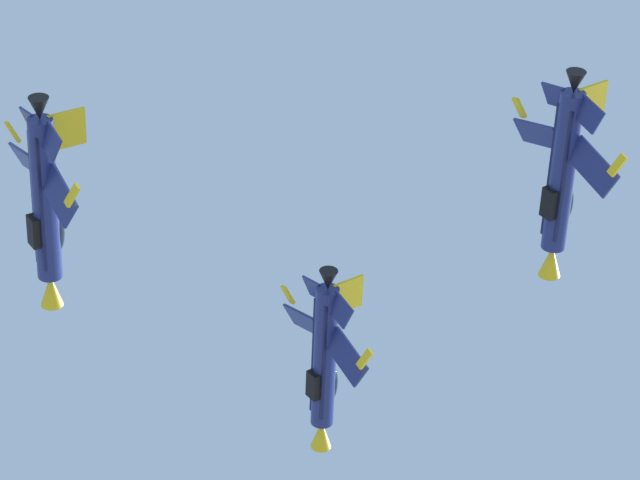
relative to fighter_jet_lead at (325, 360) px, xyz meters
name	(u,v)px	position (x,y,z in m)	size (l,w,h in m)	color
fighter_jet_lead	(325,360)	(0.00, 0.00, 0.00)	(6.69, 15.97, 8.24)	navy
fighter_jet_left_wing	(46,203)	(-20.02, -13.28, -3.45)	(6.18, 15.97, 8.58)	navy
fighter_jet_right_wing	(562,176)	(14.25, -17.19, 0.08)	(6.72, 15.97, 8.22)	navy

